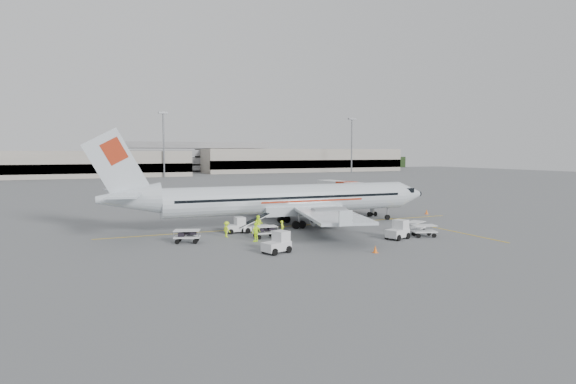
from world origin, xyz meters
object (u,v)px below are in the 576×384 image
object	(u,v)px
aircraft	(291,180)
jet_bridge	(347,197)
tug_fore	(397,230)
tug_mid	(276,242)
tug_aft	(235,225)
belt_loader	(255,221)

from	to	relation	value
aircraft	jet_bridge	distance (m)	16.11
tug_fore	tug_mid	world-z (taller)	tug_fore
tug_mid	tug_aft	distance (m)	11.21
belt_loader	tug_aft	xyz separation A→B (m)	(-2.17, 0.00, -0.36)
tug_fore	tug_mid	distance (m)	13.52
aircraft	tug_fore	distance (m)	14.25
tug_fore	tug_aft	xyz separation A→B (m)	(-13.50, 9.97, -0.10)
aircraft	tug_aft	distance (m)	9.01
jet_bridge	tug_mid	bearing A→B (deg)	-135.92
jet_bridge	tug_fore	xyz separation A→B (m)	(-6.88, -21.20, -1.24)
jet_bridge	tug_mid	size ratio (longest dim) A/B	6.99
belt_loader	tug_mid	world-z (taller)	belt_loader
aircraft	tug_mid	size ratio (longest dim) A/B	16.47
tug_fore	tug_mid	size ratio (longest dim) A/B	1.02
aircraft	tug_fore	size ratio (longest dim) A/B	16.22
aircraft	tug_mid	bearing A→B (deg)	-116.98
tug_aft	belt_loader	bearing A→B (deg)	-1.38
aircraft	tug_fore	world-z (taller)	aircraft
aircraft	tug_mid	xyz separation A→B (m)	(-7.43, -13.36, -4.47)
jet_bridge	belt_loader	distance (m)	21.42
belt_loader	tug_mid	xyz separation A→B (m)	(-2.14, -11.21, -0.27)
jet_bridge	tug_fore	bearing A→B (deg)	-111.72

